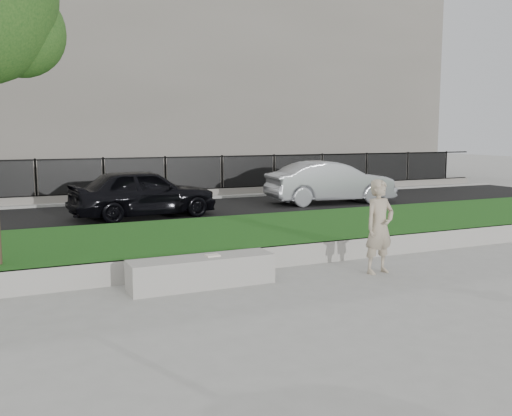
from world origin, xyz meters
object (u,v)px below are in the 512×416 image
man (379,227)px  car_silver (330,182)px  stone_bench (202,272)px  book (213,255)px  car_dark (143,193)px

man → car_silver: size_ratio=0.38×
stone_bench → man: 3.22m
man → book: 3.00m
man → car_silver: man is taller
book → car_silver: car_silver is taller
book → car_dark: bearing=82.4°
car_silver → car_dark: bearing=101.0°
stone_bench → car_silver: 11.15m
book → car_dark: 7.71m
stone_bench → car_dark: bearing=83.2°
stone_bench → book: size_ratio=10.67×
stone_bench → car_silver: car_silver is taller
car_silver → book: bearing=144.5°
car_dark → car_silver: (6.64, 0.54, 0.01)m
stone_bench → man: size_ratio=1.42×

